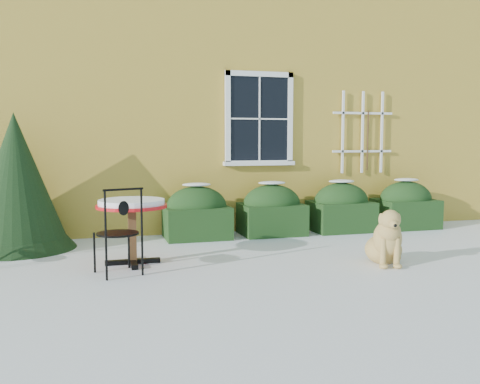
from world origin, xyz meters
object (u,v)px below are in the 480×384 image
object	(u,v)px
evergreen_shrub	(17,195)
patio_chair_near	(119,231)
bistro_table	(132,210)
dog	(386,242)

from	to	relation	value
evergreen_shrub	patio_chair_near	bearing A→B (deg)	-55.14
bistro_table	dog	xyz separation A→B (m)	(3.15, -0.93, -0.40)
evergreen_shrub	patio_chair_near	world-z (taller)	evergreen_shrub
evergreen_shrub	dog	size ratio (longest dim) A/B	2.50
evergreen_shrub	dog	bearing A→B (deg)	-26.66
evergreen_shrub	patio_chair_near	distance (m)	2.40
evergreen_shrub	dog	distance (m)	5.29
bistro_table	patio_chair_near	distance (m)	0.59
evergreen_shrub	bistro_table	size ratio (longest dim) A/B	2.21
bistro_table	evergreen_shrub	bearing A→B (deg)	137.41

